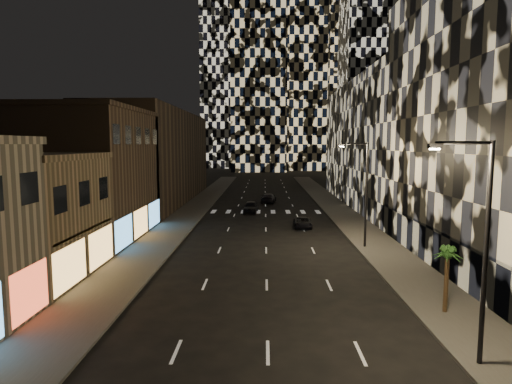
{
  "coord_description": "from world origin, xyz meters",
  "views": [
    {
      "loc": [
        -0.16,
        -6.67,
        8.99
      ],
      "look_at": [
        -0.69,
        20.1,
        6.0
      ],
      "focal_mm": 30.0,
      "sensor_mm": 36.0,
      "label": 1
    }
  ],
  "objects_px": {
    "streetlight_near": "(481,237)",
    "palm_tree": "(447,257)",
    "car_dark_oncoming": "(269,198)",
    "car_dark_midlane": "(251,207)",
    "car_dark_rightlane": "(303,223)",
    "streetlight_far": "(364,187)"
  },
  "relations": [
    {
      "from": "streetlight_near",
      "to": "palm_tree",
      "type": "distance_m",
      "value": 5.95
    },
    {
      "from": "car_dark_oncoming",
      "to": "car_dark_midlane",
      "type": "bearing_deg",
      "value": 82.14
    },
    {
      "from": "car_dark_midlane",
      "to": "car_dark_oncoming",
      "type": "relative_size",
      "value": 0.89
    },
    {
      "from": "car_dark_oncoming",
      "to": "car_dark_rightlane",
      "type": "height_order",
      "value": "car_dark_oncoming"
    },
    {
      "from": "car_dark_rightlane",
      "to": "palm_tree",
      "type": "height_order",
      "value": "palm_tree"
    },
    {
      "from": "streetlight_near",
      "to": "car_dark_midlane",
      "type": "relative_size",
      "value": 2.04
    },
    {
      "from": "car_dark_oncoming",
      "to": "streetlight_far",
      "type": "bearing_deg",
      "value": 111.77
    },
    {
      "from": "streetlight_far",
      "to": "car_dark_oncoming",
      "type": "xyz_separation_m",
      "value": [
        -7.85,
        29.01,
        -4.64
      ]
    },
    {
      "from": "car_dark_midlane",
      "to": "car_dark_oncoming",
      "type": "distance_m",
      "value": 9.95
    },
    {
      "from": "car_dark_rightlane",
      "to": "palm_tree",
      "type": "bearing_deg",
      "value": -76.23
    },
    {
      "from": "palm_tree",
      "to": "car_dark_rightlane",
      "type": "bearing_deg",
      "value": 102.98
    },
    {
      "from": "car_dark_midlane",
      "to": "palm_tree",
      "type": "distance_m",
      "value": 35.94
    },
    {
      "from": "streetlight_near",
      "to": "streetlight_far",
      "type": "bearing_deg",
      "value": 90.0
    },
    {
      "from": "streetlight_near",
      "to": "car_dark_midlane",
      "type": "height_order",
      "value": "streetlight_near"
    },
    {
      "from": "streetlight_far",
      "to": "car_dark_midlane",
      "type": "xyz_separation_m",
      "value": [
        -10.34,
        19.38,
        -4.6
      ]
    },
    {
      "from": "car_dark_rightlane",
      "to": "palm_tree",
      "type": "relative_size",
      "value": 1.11
    },
    {
      "from": "streetlight_near",
      "to": "car_dark_oncoming",
      "type": "height_order",
      "value": "streetlight_near"
    },
    {
      "from": "palm_tree",
      "to": "streetlight_near",
      "type": "bearing_deg",
      "value": -101.45
    },
    {
      "from": "streetlight_near",
      "to": "car_dark_midlane",
      "type": "bearing_deg",
      "value": 104.71
    },
    {
      "from": "streetlight_far",
      "to": "car_dark_midlane",
      "type": "relative_size",
      "value": 2.04
    },
    {
      "from": "streetlight_near",
      "to": "car_dark_midlane",
      "type": "distance_m",
      "value": 40.98
    },
    {
      "from": "car_dark_midlane",
      "to": "streetlight_far",
      "type": "bearing_deg",
      "value": -59.18
    }
  ]
}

